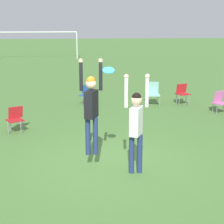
{
  "coord_description": "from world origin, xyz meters",
  "views": [
    {
      "loc": [
        -0.77,
        -8.45,
        3.39
      ],
      "look_at": [
        0.07,
        -0.09,
        1.3
      ],
      "focal_mm": 60.0,
      "sensor_mm": 36.0,
      "label": 1
    }
  ],
  "objects_px": {
    "person_jumping": "(91,104)",
    "camping_chair_4": "(153,92)",
    "person_defending": "(136,121)",
    "camping_chair_3": "(15,117)",
    "camping_chair_5": "(220,100)",
    "camping_chair_2": "(182,92)",
    "frisbee": "(108,70)",
    "camping_chair_1": "(87,93)"
  },
  "relations": [
    {
      "from": "frisbee",
      "to": "camping_chair_1",
      "type": "distance_m",
      "value": 7.12
    },
    {
      "from": "person_jumping",
      "to": "person_defending",
      "type": "height_order",
      "value": "person_jumping"
    },
    {
      "from": "frisbee",
      "to": "person_jumping",
      "type": "bearing_deg",
      "value": 166.29
    },
    {
      "from": "camping_chair_4",
      "to": "frisbee",
      "type": "bearing_deg",
      "value": 76.43
    },
    {
      "from": "frisbee",
      "to": "camping_chair_1",
      "type": "bearing_deg",
      "value": 92.07
    },
    {
      "from": "frisbee",
      "to": "camping_chair_3",
      "type": "xyz_separation_m",
      "value": [
        -2.6,
        3.19,
        -1.84
      ]
    },
    {
      "from": "camping_chair_5",
      "to": "camping_chair_4",
      "type": "bearing_deg",
      "value": -61.0
    },
    {
      "from": "frisbee",
      "to": "camping_chair_4",
      "type": "xyz_separation_m",
      "value": [
        2.39,
        6.46,
        -1.76
      ]
    },
    {
      "from": "camping_chair_3",
      "to": "camping_chair_5",
      "type": "relative_size",
      "value": 0.97
    },
    {
      "from": "camping_chair_2",
      "to": "camping_chair_5",
      "type": "distance_m",
      "value": 1.8
    },
    {
      "from": "frisbee",
      "to": "camping_chair_5",
      "type": "distance_m",
      "value": 6.99
    },
    {
      "from": "person_jumping",
      "to": "camping_chair_3",
      "type": "height_order",
      "value": "person_jumping"
    },
    {
      "from": "person_defending",
      "to": "frisbee",
      "type": "distance_m",
      "value": 1.28
    },
    {
      "from": "frisbee",
      "to": "camping_chair_1",
      "type": "height_order",
      "value": "frisbee"
    },
    {
      "from": "person_jumping",
      "to": "person_defending",
      "type": "relative_size",
      "value": 0.99
    },
    {
      "from": "person_defending",
      "to": "camping_chair_4",
      "type": "distance_m",
      "value": 7.09
    },
    {
      "from": "camping_chair_1",
      "to": "camping_chair_4",
      "type": "xyz_separation_m",
      "value": [
        2.63,
        -0.42,
        0.08
      ]
    },
    {
      "from": "camping_chair_1",
      "to": "camping_chair_5",
      "type": "xyz_separation_m",
      "value": [
        4.85,
        -1.95,
        0.0
      ]
    },
    {
      "from": "camping_chair_2",
      "to": "camping_chair_4",
      "type": "distance_m",
      "value": 1.23
    },
    {
      "from": "camping_chair_3",
      "to": "camping_chair_5",
      "type": "distance_m",
      "value": 7.4
    },
    {
      "from": "person_jumping",
      "to": "camping_chair_4",
      "type": "xyz_separation_m",
      "value": [
        2.77,
        6.37,
        -0.98
      ]
    },
    {
      "from": "camping_chair_2",
      "to": "frisbee",
      "type": "bearing_deg",
      "value": 41.42
    },
    {
      "from": "camping_chair_3",
      "to": "camping_chair_4",
      "type": "xyz_separation_m",
      "value": [
        4.98,
        3.27,
        0.08
      ]
    },
    {
      "from": "frisbee",
      "to": "camping_chair_4",
      "type": "height_order",
      "value": "frisbee"
    },
    {
      "from": "person_jumping",
      "to": "camping_chair_4",
      "type": "distance_m",
      "value": 7.01
    },
    {
      "from": "camping_chair_4",
      "to": "camping_chair_5",
      "type": "distance_m",
      "value": 2.69
    },
    {
      "from": "person_defending",
      "to": "camping_chair_5",
      "type": "distance_m",
      "value": 6.69
    },
    {
      "from": "camping_chair_2",
      "to": "camping_chair_3",
      "type": "xyz_separation_m",
      "value": [
        -6.21,
        -3.24,
        -0.05
      ]
    },
    {
      "from": "camping_chair_3",
      "to": "camping_chair_4",
      "type": "relative_size",
      "value": 0.83
    },
    {
      "from": "camping_chair_2",
      "to": "camping_chair_4",
      "type": "bearing_deg",
      "value": -20.62
    },
    {
      "from": "camping_chair_3",
      "to": "camping_chair_5",
      "type": "height_order",
      "value": "camping_chair_5"
    },
    {
      "from": "camping_chair_4",
      "to": "camping_chair_5",
      "type": "bearing_deg",
      "value": 151.98
    },
    {
      "from": "person_defending",
      "to": "person_jumping",
      "type": "bearing_deg",
      "value": -90.0
    },
    {
      "from": "frisbee",
      "to": "camping_chair_3",
      "type": "height_order",
      "value": "frisbee"
    },
    {
      "from": "camping_chair_4",
      "to": "camping_chair_3",
      "type": "bearing_deg",
      "value": 40.01
    },
    {
      "from": "person_jumping",
      "to": "camping_chair_3",
      "type": "relative_size",
      "value": 2.92
    },
    {
      "from": "person_defending",
      "to": "camping_chair_1",
      "type": "xyz_separation_m",
      "value": [
        -0.82,
        7.24,
        -0.76
      ]
    },
    {
      "from": "camping_chair_3",
      "to": "camping_chair_4",
      "type": "distance_m",
      "value": 5.96
    },
    {
      "from": "camping_chair_3",
      "to": "person_jumping",
      "type": "bearing_deg",
      "value": 97.52
    },
    {
      "from": "person_jumping",
      "to": "person_defending",
      "type": "distance_m",
      "value": 1.11
    },
    {
      "from": "person_jumping",
      "to": "camping_chair_1",
      "type": "bearing_deg",
      "value": 24.1
    },
    {
      "from": "camping_chair_1",
      "to": "camping_chair_3",
      "type": "distance_m",
      "value": 4.37
    }
  ]
}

